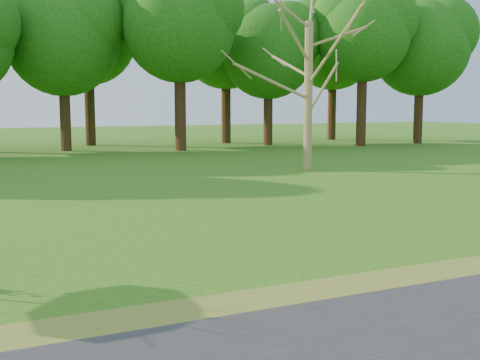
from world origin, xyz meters
name	(u,v)px	position (x,y,z in m)	size (l,w,h in m)	color
ground	(180,254)	(0.00, 0.00, 0.00)	(120.00, 120.00, 0.00)	#326813
drygrass_strip	(257,305)	(0.00, -2.80, 0.00)	(120.00, 1.20, 0.01)	olive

